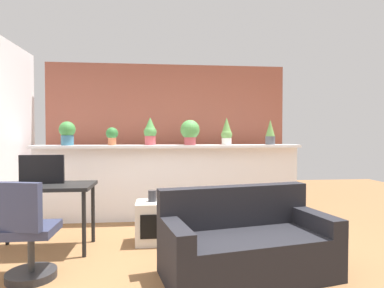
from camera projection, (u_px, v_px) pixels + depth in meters
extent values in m
plane|color=brown|center=(177.00, 274.00, 3.10)|extent=(12.00, 12.00, 0.00)
cube|color=white|center=(170.00, 184.00, 5.08)|extent=(4.02, 0.16, 1.11)
cube|color=white|center=(170.00, 146.00, 5.02)|extent=(4.02, 0.39, 0.04)
cube|color=#9E5442|center=(168.00, 138.00, 5.65)|extent=(4.02, 0.10, 2.50)
cylinder|color=#386B84|center=(67.00, 140.00, 4.83)|extent=(0.18, 0.18, 0.15)
sphere|color=#3D843D|center=(67.00, 129.00, 4.82)|extent=(0.23, 0.23, 0.23)
cylinder|color=#C66B42|center=(112.00, 141.00, 4.95)|extent=(0.12, 0.12, 0.11)
sphere|color=#2D7033|center=(112.00, 133.00, 4.94)|extent=(0.18, 0.18, 0.18)
cylinder|color=#B7474C|center=(150.00, 141.00, 5.00)|extent=(0.16, 0.16, 0.14)
sphere|color=#4C9347|center=(150.00, 132.00, 5.00)|extent=(0.19, 0.19, 0.19)
cone|color=#4C9347|center=(150.00, 123.00, 5.00)|extent=(0.17, 0.17, 0.19)
cylinder|color=#B7474C|center=(190.00, 141.00, 5.04)|extent=(0.18, 0.18, 0.12)
sphere|color=#4C9347|center=(190.00, 130.00, 5.03)|extent=(0.30, 0.30, 0.30)
cylinder|color=silver|center=(227.00, 141.00, 5.13)|extent=(0.15, 0.15, 0.10)
sphere|color=#669E4C|center=(227.00, 135.00, 5.13)|extent=(0.17, 0.17, 0.17)
cone|color=#669E4C|center=(227.00, 125.00, 5.12)|extent=(0.15, 0.15, 0.24)
cylinder|color=#4C4C51|center=(270.00, 140.00, 5.19)|extent=(0.15, 0.15, 0.13)
cone|color=#669E4C|center=(270.00, 128.00, 5.18)|extent=(0.14, 0.14, 0.26)
cylinder|color=black|center=(84.00, 224.00, 3.53)|extent=(0.04, 0.04, 0.71)
cylinder|color=black|center=(7.00, 215.00, 3.92)|extent=(0.04, 0.04, 0.71)
cylinder|color=black|center=(93.00, 213.00, 4.02)|extent=(0.04, 0.04, 0.71)
cube|color=black|center=(43.00, 186.00, 3.71)|extent=(1.10, 0.60, 0.04)
cube|color=black|center=(42.00, 169.00, 3.78)|extent=(0.50, 0.04, 0.33)
cylinder|color=#262628|center=(32.00, 275.00, 3.00)|extent=(0.44, 0.44, 0.07)
cylinder|color=#333333|center=(31.00, 253.00, 3.00)|extent=(0.06, 0.06, 0.34)
cube|color=#2D334C|center=(31.00, 230.00, 2.99)|extent=(0.44, 0.44, 0.08)
cube|color=#2D334C|center=(16.00, 207.00, 2.80)|extent=(0.44, 0.18, 0.42)
cube|color=silver|center=(153.00, 222.00, 4.00)|extent=(0.40, 0.40, 0.50)
cube|color=black|center=(152.00, 226.00, 3.81)|extent=(0.28, 0.04, 0.28)
cylinder|color=#2D2D33|center=(152.00, 196.00, 4.01)|extent=(0.10, 0.10, 0.14)
cube|color=black|center=(248.00, 256.00, 3.03)|extent=(1.68, 1.05, 0.40)
cube|color=black|center=(235.00, 206.00, 3.30)|extent=(1.56, 0.46, 0.40)
cube|color=black|center=(174.00, 232.00, 2.81)|extent=(0.31, 0.78, 0.16)
cube|color=black|center=(313.00, 220.00, 3.23)|extent=(0.31, 0.78, 0.16)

